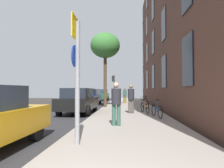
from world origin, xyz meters
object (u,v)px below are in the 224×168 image
at_px(bicycle_1, 145,107).
at_px(traffic_light, 113,83).
at_px(pedestrian_2, 125,94).
at_px(car_1, 79,101).
at_px(pedestrian_1, 131,97).
at_px(car_3, 102,95).
at_px(bicycle_2, 145,104).
at_px(car_2, 91,96).
at_px(pedestrian_0, 116,101).
at_px(sign_post, 77,70).
at_px(tree_near, 105,46).
at_px(bicycle_0, 157,110).

bearing_deg(bicycle_1, traffic_light, 100.69).
xyz_separation_m(pedestrian_2, car_1, (-2.94, -8.67, -0.22)).
xyz_separation_m(pedestrian_1, car_3, (-3.68, 17.17, -0.26)).
xyz_separation_m(bicycle_1, pedestrian_1, (-0.85, -0.29, 0.63)).
relative_size(bicycle_2, pedestrian_1, 1.00).
height_order(pedestrian_1, car_2, pedestrian_1).
bearing_deg(traffic_light, pedestrian_0, -86.38).
distance_m(bicycle_1, car_2, 9.80).
bearing_deg(pedestrian_0, bicycle_1, 71.21).
height_order(pedestrian_1, car_3, pedestrian_1).
relative_size(sign_post, car_3, 0.85).
relative_size(sign_post, tree_near, 0.54).
bearing_deg(pedestrian_2, pedestrian_0, -91.38).
relative_size(bicycle_1, bicycle_2, 0.95).
relative_size(traffic_light, bicycle_2, 1.97).
bearing_deg(car_3, pedestrian_0, -82.10).
distance_m(bicycle_0, pedestrian_1, 2.24).
height_order(bicycle_0, pedestrian_1, pedestrian_1).
height_order(pedestrian_1, car_1, pedestrian_1).
relative_size(bicycle_0, car_1, 0.40).
bearing_deg(pedestrian_2, car_3, 112.43).
bearing_deg(sign_post, car_3, 94.90).
bearing_deg(pedestrian_1, sign_post, -102.77).
bearing_deg(bicycle_1, car_1, 177.04).
relative_size(traffic_light, bicycle_0, 2.03).
relative_size(pedestrian_0, pedestrian_2, 1.03).
height_order(traffic_light, bicycle_1, traffic_light).
relative_size(bicycle_0, bicycle_2, 0.97).
xyz_separation_m(sign_post, pedestrian_1, (1.61, 7.08, -0.94)).
height_order(bicycle_1, car_2, car_2).
height_order(tree_near, car_2, tree_near).
height_order(pedestrian_2, car_3, pedestrian_2).
xyz_separation_m(traffic_light, car_2, (-2.01, -6.12, -1.61)).
bearing_deg(traffic_light, sign_post, -89.18).
relative_size(traffic_light, car_1, 0.80).
relative_size(pedestrian_0, car_3, 0.43).
bearing_deg(bicycle_0, bicycle_1, 101.37).
bearing_deg(car_1, pedestrian_1, -8.60).
bearing_deg(sign_post, bicycle_0, 61.82).
xyz_separation_m(tree_near, bicycle_2, (3.14, -1.31, -4.66)).
distance_m(car_1, car_2, 8.35).
bearing_deg(traffic_light, bicycle_0, -79.23).
bearing_deg(pedestrian_0, traffic_light, 93.62).
bearing_deg(pedestrian_1, car_2, 113.98).
distance_m(pedestrian_1, car_2, 9.67).
distance_m(pedestrian_0, pedestrian_1, 4.34).
bearing_deg(car_2, car_1, -85.81).
distance_m(sign_post, bicycle_2, 10.64).
bearing_deg(car_2, traffic_light, 71.84).
xyz_separation_m(bicycle_2, car_2, (-5.06, 5.74, 0.35)).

